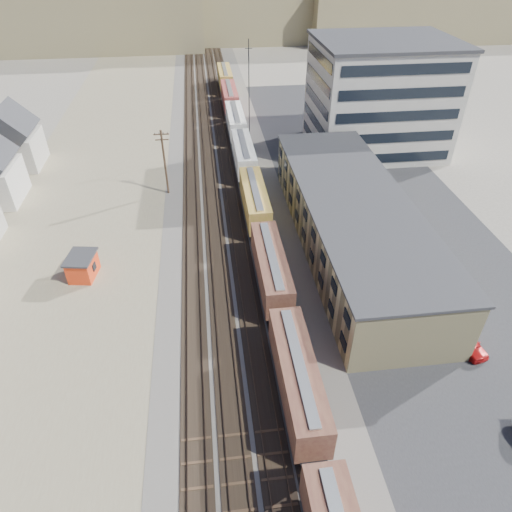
{
  "coord_description": "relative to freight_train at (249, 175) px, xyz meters",
  "views": [
    {
      "loc": [
        -2.72,
        -21.17,
        34.02
      ],
      "look_at": [
        2.36,
        20.24,
        3.0
      ],
      "focal_mm": 32.0,
      "sensor_mm": 36.0,
      "label": 1
    }
  ],
  "objects": [
    {
      "name": "parked_car_far",
      "position": [
        28.67,
        7.18,
        -2.04
      ],
      "size": [
        3.33,
        4.79,
        1.52
      ],
      "primitive_type": "imported",
      "rotation": [
        0.0,
        0.0,
        0.39
      ],
      "color": "white",
      "rests_on": "ground"
    },
    {
      "name": "rail_tracks",
      "position": [
        -4.35,
        8.97,
        -2.68
      ],
      "size": [
        11.4,
        200.0,
        0.24
      ],
      "color": "black",
      "rests_on": "ground"
    },
    {
      "name": "asphalt_lot",
      "position": [
        18.2,
        -6.03,
        -2.77
      ],
      "size": [
        26.0,
        120.0,
        0.04
      ],
      "primitive_type": "cube",
      "color": "#232326",
      "rests_on": "ground"
    },
    {
      "name": "ballast_bed",
      "position": [
        -3.8,
        8.97,
        -2.76
      ],
      "size": [
        18.0,
        200.0,
        0.06
      ],
      "primitive_type": "cube",
      "color": "#4C4742",
      "rests_on": "ground"
    },
    {
      "name": "warehouse",
      "position": [
        11.18,
        -16.03,
        0.86
      ],
      "size": [
        12.4,
        40.4,
        7.25
      ],
      "color": "tan",
      "rests_on": "ground"
    },
    {
      "name": "dirt_yard",
      "position": [
        -23.8,
        -1.03,
        -2.78
      ],
      "size": [
        24.0,
        180.0,
        0.03
      ],
      "primitive_type": "cube",
      "color": "#786A52",
      "rests_on": "ground"
    },
    {
      "name": "radio_mast",
      "position": [
        2.2,
        18.97,
        6.33
      ],
      "size": [
        1.2,
        0.16,
        18.0
      ],
      "color": "black",
      "rests_on": "ground"
    },
    {
      "name": "utility_pole_north",
      "position": [
        -12.3,
        0.97,
        2.5
      ],
      "size": [
        2.2,
        0.32,
        10.0
      ],
      "color": "#382619",
      "rests_on": "ground"
    },
    {
      "name": "parked_car_red",
      "position": [
        17.69,
        -34.35,
        -2.0
      ],
      "size": [
        2.69,
        4.9,
        1.58
      ],
      "primitive_type": "imported",
      "rotation": [
        0.0,
        0.0,
        0.19
      ],
      "color": "#A40F0F",
      "rests_on": "ground"
    },
    {
      "name": "maintenance_shed",
      "position": [
        -21.47,
        -18.24,
        -1.32
      ],
      "size": [
        3.62,
        4.36,
        2.87
      ],
      "color": "red",
      "rests_on": "ground"
    },
    {
      "name": "freight_train",
      "position": [
        0.0,
        0.0,
        0.0
      ],
      "size": [
        3.0,
        119.74,
        4.46
      ],
      "color": "black",
      "rests_on": "ground"
    },
    {
      "name": "parked_car_blue",
      "position": [
        19.51,
        -4.58,
        -2.04
      ],
      "size": [
        5.31,
        5.79,
        1.5
      ],
      "primitive_type": "imported",
      "rotation": [
        0.0,
        0.0,
        0.67
      ],
      "color": "navy",
      "rests_on": "ground"
    },
    {
      "name": "ground",
      "position": [
        -3.8,
        -41.03,
        -2.79
      ],
      "size": [
        300.0,
        300.0,
        0.0
      ],
      "primitive_type": "plane",
      "color": "#6B6356",
      "rests_on": "ground"
    },
    {
      "name": "office_tower",
      "position": [
        24.15,
        13.92,
        6.47
      ],
      "size": [
        22.6,
        18.6,
        18.45
      ],
      "color": "#9E998E",
      "rests_on": "ground"
    }
  ]
}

